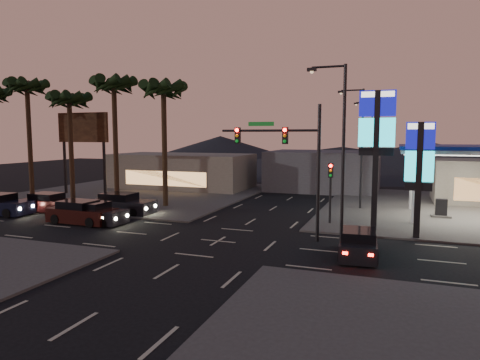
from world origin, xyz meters
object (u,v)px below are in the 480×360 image
at_px(pylon_sign_short, 419,162).
at_px(car_lane_a_mid, 81,213).
at_px(suv_station, 358,244).
at_px(car_lane_b_rear, 49,203).
at_px(car_lane_a_front, 94,214).
at_px(car_lane_b_front, 118,205).
at_px(car_lane_b_mid, 122,204).
at_px(pylon_sign_tall, 377,132).
at_px(traffic_signal_mast, 289,152).

height_order(pylon_sign_short, car_lane_a_mid, pylon_sign_short).
bearing_deg(car_lane_a_mid, suv_station, -5.39).
relative_size(car_lane_b_rear, suv_station, 1.07).
bearing_deg(car_lane_a_mid, car_lane_a_front, 11.76).
xyz_separation_m(car_lane_b_front, car_lane_b_mid, (0.81, -0.57, 0.17)).
distance_m(pylon_sign_tall, car_lane_b_front, 20.64).
relative_size(pylon_sign_tall, car_lane_a_front, 1.88).
bearing_deg(traffic_signal_mast, suv_station, -29.31).
distance_m(car_lane_a_front, car_lane_b_rear, 7.00).
bearing_deg(traffic_signal_mast, car_lane_a_front, -178.36).
xyz_separation_m(pylon_sign_tall, car_lane_a_mid, (-19.63, -4.11, -5.65)).
height_order(pylon_sign_short, car_lane_b_front, pylon_sign_short).
height_order(car_lane_b_mid, car_lane_b_rear, car_lane_b_mid).
distance_m(traffic_signal_mast, car_lane_a_front, 14.67).
height_order(car_lane_b_front, car_lane_b_mid, car_lane_b_mid).
distance_m(car_lane_b_mid, suv_station, 19.40).
bearing_deg(suv_station, car_lane_b_rear, 169.49).
height_order(car_lane_b_front, suv_station, suv_station).
height_order(pylon_sign_short, car_lane_b_rear, pylon_sign_short).
xyz_separation_m(traffic_signal_mast, car_lane_b_rear, (-20.45, 2.19, -4.51)).
bearing_deg(car_lane_b_front, car_lane_b_rear, -162.49).
xyz_separation_m(pylon_sign_short, car_lane_b_front, (-22.31, 1.37, -4.05)).
bearing_deg(car_lane_a_mid, pylon_sign_short, 7.99).
bearing_deg(traffic_signal_mast, car_lane_b_rear, 173.90).
bearing_deg(pylon_sign_tall, car_lane_b_front, 178.92).
bearing_deg(pylon_sign_short, car_lane_b_rear, -179.32).
bearing_deg(car_lane_b_mid, car_lane_a_mid, -99.18).
xyz_separation_m(car_lane_b_mid, suv_station, (18.53, -5.72, -0.11)).
xyz_separation_m(traffic_signal_mast, car_lane_a_front, (-13.95, -0.40, -4.51)).
height_order(pylon_sign_short, traffic_signal_mast, traffic_signal_mast).
bearing_deg(car_lane_a_mid, pylon_sign_tall, 11.81).
height_order(pylon_sign_tall, suv_station, pylon_sign_tall).
distance_m(pylon_sign_short, car_lane_a_mid, 22.69).
relative_size(pylon_sign_short, car_lane_b_front, 1.74).
height_order(traffic_signal_mast, car_lane_b_front, traffic_signal_mast).
distance_m(pylon_sign_short, car_lane_b_rear, 27.98).
xyz_separation_m(car_lane_a_mid, car_lane_b_front, (-0.18, 4.48, -0.14)).
bearing_deg(car_lane_a_front, car_lane_b_mid, 94.71).
relative_size(car_lane_a_mid, car_lane_b_front, 1.25).
relative_size(pylon_sign_short, traffic_signal_mast, 0.88).
relative_size(pylon_sign_short, car_lane_b_rear, 1.47).
xyz_separation_m(pylon_sign_tall, pylon_sign_short, (2.50, -1.00, -1.74)).
bearing_deg(car_lane_b_mid, car_lane_b_front, 145.07).
bearing_deg(car_lane_b_mid, car_lane_b_rear, -169.63).
height_order(car_lane_a_mid, car_lane_b_mid, car_lane_b_mid).
height_order(pylon_sign_tall, pylon_sign_short, pylon_sign_tall).
bearing_deg(car_lane_b_rear, car_lane_b_mid, 10.37).
bearing_deg(suv_station, car_lane_a_mid, 174.61).
distance_m(pylon_sign_tall, traffic_signal_mast, 6.02).
height_order(pylon_sign_tall, car_lane_b_rear, pylon_sign_tall).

